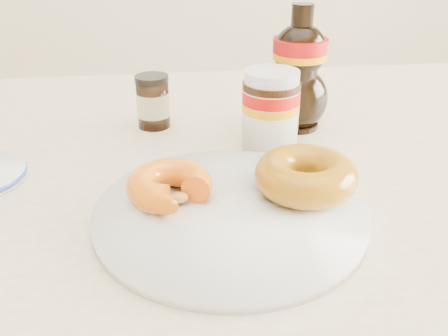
{
  "coord_description": "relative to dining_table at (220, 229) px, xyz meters",
  "views": [
    {
      "loc": [
        -0.06,
        -0.45,
        1.04
      ],
      "look_at": [
        -0.0,
        0.04,
        0.79
      ],
      "focal_mm": 40.0,
      "sensor_mm": 36.0,
      "label": 1
    }
  ],
  "objects": [
    {
      "name": "donut_bitten",
      "position": [
        -0.06,
        -0.08,
        0.11
      ],
      "size": [
        0.12,
        0.12,
        0.03
      ],
      "primitive_type": "torus",
      "rotation": [
        0.0,
        0.0,
        -0.38
      ],
      "color": "#D6650C",
      "rests_on": "plate"
    },
    {
      "name": "dining_table",
      "position": [
        0.0,
        0.0,
        0.0
      ],
      "size": [
        1.4,
        0.9,
        0.75
      ],
      "color": "#FDE6C0",
      "rests_on": "ground"
    },
    {
      "name": "plate",
      "position": [
        -0.0,
        -0.11,
        0.09
      ],
      "size": [
        0.28,
        0.28,
        0.01
      ],
      "color": "white",
      "rests_on": "dining_table"
    },
    {
      "name": "donut_whole",
      "position": [
        0.08,
        -0.08,
        0.12
      ],
      "size": [
        0.14,
        0.14,
        0.04
      ],
      "primitive_type": "torus",
      "rotation": [
        0.0,
        0.0,
        -0.25
      ],
      "color": "#945D09",
      "rests_on": "plate"
    },
    {
      "name": "dark_jar",
      "position": [
        -0.08,
        0.16,
        0.12
      ],
      "size": [
        0.05,
        0.05,
        0.08
      ],
      "rotation": [
        0.0,
        0.0,
        0.4
      ],
      "color": "black",
      "rests_on": "dining_table"
    },
    {
      "name": "syrup_bottle",
      "position": [
        0.13,
        0.14,
        0.17
      ],
      "size": [
        0.12,
        0.11,
        0.18
      ],
      "primitive_type": null,
      "rotation": [
        0.0,
        0.0,
        -0.41
      ],
      "color": "black",
      "rests_on": "dining_table"
    },
    {
      "name": "nutella_jar",
      "position": [
        0.08,
        0.07,
        0.14
      ],
      "size": [
        0.08,
        0.08,
        0.11
      ],
      "rotation": [
        0.0,
        0.0,
        -0.41
      ],
      "color": "white",
      "rests_on": "dining_table"
    }
  ]
}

